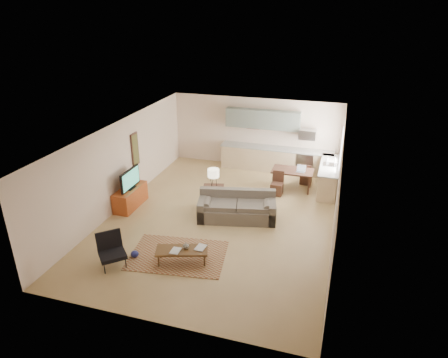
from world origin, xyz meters
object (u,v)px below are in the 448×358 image
(tv_credenza, at_px, (130,197))
(sofa, at_px, (237,206))
(console_table, at_px, (214,197))
(dining_table, at_px, (292,179))
(coffee_table, at_px, (182,256))
(armchair, at_px, (112,251))

(tv_credenza, bearing_deg, sofa, 2.93)
(sofa, bearing_deg, console_table, 137.51)
(tv_credenza, distance_m, dining_table, 5.46)
(sofa, relative_size, console_table, 3.25)
(coffee_table, bearing_deg, armchair, -176.70)
(console_table, distance_m, dining_table, 3.01)
(tv_credenza, height_order, dining_table, dining_table)
(armchair, relative_size, console_table, 1.11)
(sofa, bearing_deg, tv_credenza, 170.55)
(tv_credenza, bearing_deg, coffee_table, -40.87)
(tv_credenza, bearing_deg, dining_table, 30.63)
(armchair, xyz_separation_m, dining_table, (3.56, 5.73, -0.05))
(coffee_table, bearing_deg, console_table, 75.76)
(tv_credenza, relative_size, console_table, 1.87)
(sofa, height_order, dining_table, sofa)
(coffee_table, height_order, armchair, armchair)
(coffee_table, height_order, console_table, console_table)
(armchair, bearing_deg, tv_credenza, 68.32)
(coffee_table, bearing_deg, tv_credenza, 121.62)
(coffee_table, xyz_separation_m, console_table, (-0.17, 3.04, 0.17))
(coffee_table, relative_size, dining_table, 0.92)
(dining_table, bearing_deg, armchair, -121.36)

